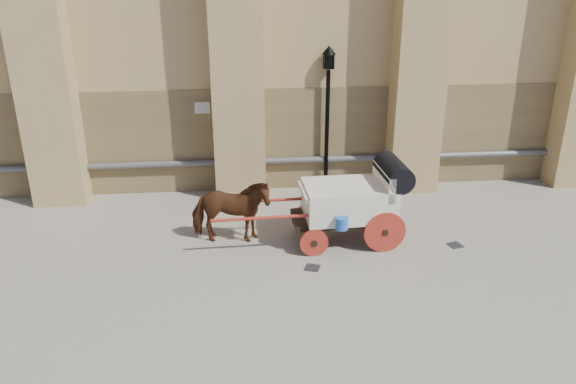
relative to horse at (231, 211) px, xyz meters
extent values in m
plane|color=gray|center=(1.29, -0.60, -0.80)|extent=(90.00, 90.00, 0.00)
cube|color=olive|center=(3.29, 3.55, 0.70)|extent=(44.00, 0.35, 3.00)
cylinder|color=#59595B|center=(3.29, 3.28, 0.10)|extent=(42.00, 0.18, 0.18)
cube|color=beige|center=(-0.71, 3.37, 1.70)|extent=(0.42, 0.04, 0.32)
imported|color=#552C19|center=(0.00, 0.00, 0.00)|extent=(1.97, 1.02, 1.60)
cube|color=black|center=(2.68, -0.17, -0.20)|extent=(2.46, 1.18, 0.13)
cube|color=silver|center=(2.79, -0.16, 0.24)|extent=(2.14, 1.45, 0.77)
cube|color=silver|center=(3.61, -0.14, 0.68)|extent=(0.21, 1.38, 0.61)
cube|color=silver|center=(1.85, -0.19, 0.52)|extent=(0.43, 1.22, 0.11)
cylinder|color=black|center=(3.83, -0.13, 0.90)|extent=(0.66, 1.40, 0.62)
cylinder|color=#AA2C1D|center=(3.52, -0.82, -0.31)|extent=(0.99, 0.10, 0.99)
cylinder|color=#AA2C1D|center=(3.48, 0.54, -0.31)|extent=(0.99, 0.10, 0.99)
cylinder|color=#AA2C1D|center=(1.87, -0.88, -0.47)|extent=(0.66, 0.09, 0.66)
cylinder|color=#AA2C1D|center=(1.83, 0.49, -0.47)|extent=(0.66, 0.09, 0.66)
cylinder|color=#AA2C1D|center=(0.88, -0.72, 0.13)|extent=(2.64, 0.17, 0.08)
cylinder|color=#AA2C1D|center=(0.84, 0.27, 0.13)|extent=(2.64, 0.17, 0.08)
cylinder|color=blue|center=(2.48, -0.94, 0.02)|extent=(0.29, 0.29, 0.29)
cylinder|color=black|center=(2.79, 3.20, 0.96)|extent=(0.12, 0.12, 3.52)
cone|color=black|center=(2.79, 3.20, -0.63)|extent=(0.35, 0.35, 0.35)
cube|color=black|center=(2.79, 3.20, 2.96)|extent=(0.27, 0.27, 0.41)
cone|color=black|center=(2.79, 3.20, 3.25)|extent=(0.39, 0.39, 0.23)
cube|color=black|center=(1.76, -1.43, -0.80)|extent=(0.41, 0.41, 0.01)
cube|color=black|center=(5.30, -0.71, -0.80)|extent=(0.39, 0.39, 0.01)
camera|label=1|loc=(0.18, -12.16, 5.41)|focal=35.00mm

